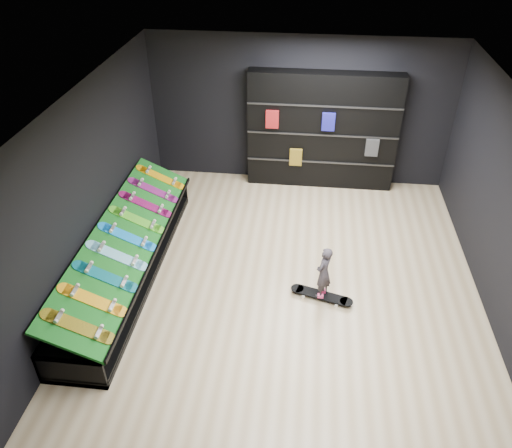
# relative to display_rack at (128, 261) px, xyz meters

# --- Properties ---
(floor) EXTENTS (6.00, 7.00, 0.01)m
(floor) POSITION_rel_display_rack_xyz_m (2.55, 0.00, -0.25)
(floor) COLOR tan
(floor) RESTS_ON ground
(ceiling) EXTENTS (6.00, 7.00, 0.01)m
(ceiling) POSITION_rel_display_rack_xyz_m (2.55, 0.00, 2.75)
(ceiling) COLOR white
(ceiling) RESTS_ON ground
(wall_back) EXTENTS (6.00, 0.02, 3.00)m
(wall_back) POSITION_rel_display_rack_xyz_m (2.55, 3.50, 1.25)
(wall_back) COLOR black
(wall_back) RESTS_ON ground
(wall_front) EXTENTS (6.00, 0.02, 3.00)m
(wall_front) POSITION_rel_display_rack_xyz_m (2.55, -3.50, 1.25)
(wall_front) COLOR black
(wall_front) RESTS_ON ground
(wall_left) EXTENTS (0.02, 7.00, 3.00)m
(wall_left) POSITION_rel_display_rack_xyz_m (-0.45, 0.00, 1.25)
(wall_left) COLOR black
(wall_left) RESTS_ON ground
(wall_right) EXTENTS (0.02, 7.00, 3.00)m
(wall_right) POSITION_rel_display_rack_xyz_m (5.55, 0.00, 1.25)
(wall_right) COLOR black
(wall_right) RESTS_ON ground
(display_rack) EXTENTS (0.90, 4.50, 0.50)m
(display_rack) POSITION_rel_display_rack_xyz_m (0.00, 0.00, 0.00)
(display_rack) COLOR black
(display_rack) RESTS_ON ground
(turf_ramp) EXTENTS (0.92, 4.50, 0.46)m
(turf_ramp) POSITION_rel_display_rack_xyz_m (0.05, 0.00, 0.46)
(turf_ramp) COLOR #0D5312
(turf_ramp) RESTS_ON display_rack
(back_shelving) EXTENTS (2.96, 0.35, 2.37)m
(back_shelving) POSITION_rel_display_rack_xyz_m (3.02, 3.32, 0.93)
(back_shelving) COLOR black
(back_shelving) RESTS_ON ground
(floor_skateboard) EXTENTS (1.00, 0.48, 0.09)m
(floor_skateboard) POSITION_rel_display_rack_xyz_m (3.11, -0.26, -0.21)
(floor_skateboard) COLOR black
(floor_skateboard) RESTS_ON ground
(child) EXTENTS (0.22, 0.24, 0.52)m
(child) POSITION_rel_display_rack_xyz_m (3.11, -0.26, 0.10)
(child) COLOR black
(child) RESTS_ON floor_skateboard
(display_board_0) EXTENTS (0.93, 0.22, 0.50)m
(display_board_0) POSITION_rel_display_rack_xyz_m (0.06, -1.90, 0.49)
(display_board_0) COLOR yellow
(display_board_0) RESTS_ON turf_ramp
(display_board_1) EXTENTS (0.93, 0.22, 0.50)m
(display_board_1) POSITION_rel_display_rack_xyz_m (0.06, -1.42, 0.49)
(display_board_1) COLOR orange
(display_board_1) RESTS_ON turf_ramp
(display_board_2) EXTENTS (0.93, 0.22, 0.50)m
(display_board_2) POSITION_rel_display_rack_xyz_m (0.06, -0.95, 0.49)
(display_board_2) COLOR #0C8C99
(display_board_2) RESTS_ON turf_ramp
(display_board_3) EXTENTS (0.93, 0.22, 0.50)m
(display_board_3) POSITION_rel_display_rack_xyz_m (0.06, -0.48, 0.49)
(display_board_3) COLOR #0CB2E5
(display_board_3) RESTS_ON turf_ramp
(display_board_4) EXTENTS (0.93, 0.22, 0.50)m
(display_board_4) POSITION_rel_display_rack_xyz_m (0.06, 0.00, 0.49)
(display_board_4) COLOR blue
(display_board_4) RESTS_ON turf_ramp
(display_board_5) EXTENTS (0.93, 0.22, 0.50)m
(display_board_5) POSITION_rel_display_rack_xyz_m (0.06, 0.48, 0.49)
(display_board_5) COLOR green
(display_board_5) RESTS_ON turf_ramp
(display_board_6) EXTENTS (0.93, 0.22, 0.50)m
(display_board_6) POSITION_rel_display_rack_xyz_m (0.06, 0.95, 0.49)
(display_board_6) COLOR #E5198C
(display_board_6) RESTS_ON turf_ramp
(display_board_7) EXTENTS (0.93, 0.22, 0.50)m
(display_board_7) POSITION_rel_display_rack_xyz_m (0.06, 1.42, 0.49)
(display_board_7) COLOR #2626BF
(display_board_7) RESTS_ON turf_ramp
(display_board_8) EXTENTS (0.93, 0.22, 0.50)m
(display_board_8) POSITION_rel_display_rack_xyz_m (0.06, 1.90, 0.49)
(display_board_8) COLOR yellow
(display_board_8) RESTS_ON turf_ramp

